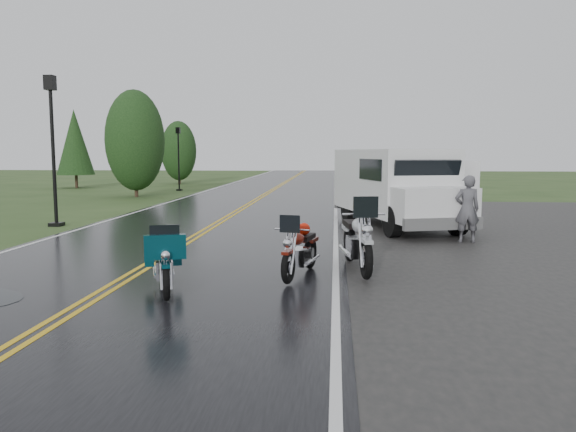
% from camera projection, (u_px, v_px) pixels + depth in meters
% --- Properties ---
extents(ground, '(120.00, 120.00, 0.00)m').
position_uv_depth(ground, '(123.00, 283.00, 10.02)').
color(ground, '#2D471E').
rests_on(ground, ground).
extents(road, '(8.00, 100.00, 0.04)m').
position_uv_depth(road, '(229.00, 217.00, 19.92)').
color(road, black).
rests_on(road, ground).
extents(motorcycle_red, '(1.14, 2.09, 1.17)m').
position_uv_depth(motorcycle_red, '(288.00, 254.00, 9.61)').
color(motorcycle_red, '#58130A').
rests_on(motorcycle_red, ground).
extents(motorcycle_teal, '(1.33, 2.10, 1.17)m').
position_uv_depth(motorcycle_teal, '(166.00, 267.00, 8.53)').
color(motorcycle_teal, '#05333D').
rests_on(motorcycle_teal, ground).
extents(motorcycle_silver, '(1.23, 2.56, 1.46)m').
position_uv_depth(motorcycle_silver, '(366.00, 243.00, 9.93)').
color(motorcycle_silver, '#B7BBC0').
rests_on(motorcycle_silver, ground).
extents(van_white, '(4.07, 6.68, 2.46)m').
position_uv_depth(van_white, '(394.00, 193.00, 15.01)').
color(van_white, silver).
rests_on(van_white, ground).
extents(person_at_van, '(0.64, 0.43, 1.71)m').
position_uv_depth(person_at_van, '(467.00, 210.00, 14.24)').
color(person_at_van, '#515055').
rests_on(person_at_van, ground).
extents(lamp_post_near_left, '(0.40, 0.40, 4.71)m').
position_uv_depth(lamp_post_near_left, '(53.00, 151.00, 17.41)').
color(lamp_post_near_left, black).
rests_on(lamp_post_near_left, ground).
extents(lamp_post_far_left, '(0.33, 0.33, 3.82)m').
position_uv_depth(lamp_post_far_left, '(179.00, 159.00, 33.58)').
color(lamp_post_far_left, black).
rests_on(lamp_post_far_left, ground).
extents(tree_left_mid, '(3.01, 3.01, 4.70)m').
position_uv_depth(tree_left_mid, '(135.00, 151.00, 28.85)').
color(tree_left_mid, '#1E3D19').
rests_on(tree_left_mid, ground).
extents(tree_left_far, '(2.53, 2.53, 3.89)m').
position_uv_depth(tree_left_far, '(179.00, 157.00, 40.59)').
color(tree_left_far, '#1E3D19').
rests_on(tree_left_far, ground).
extents(pine_left_far, '(2.36, 2.36, 4.92)m').
position_uv_depth(pine_left_far, '(75.00, 150.00, 36.12)').
color(pine_left_far, '#1E3D19').
rests_on(pine_left_far, ground).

